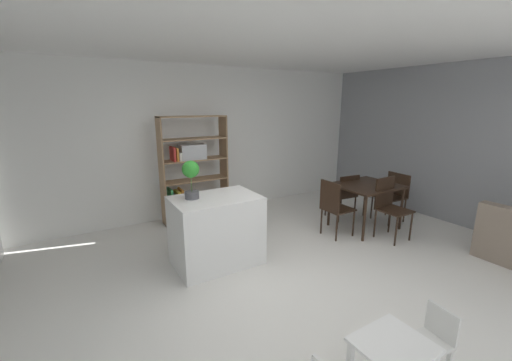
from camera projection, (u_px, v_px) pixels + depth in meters
The scene contains 14 objects.
ground_plane at pixel (288, 282), 3.76m from camera, with size 10.26×10.26×0.00m, color silver.
ceiling_slab at pixel (295, 30), 3.08m from camera, with size 7.45×5.87×0.06m.
back_partition at pixel (197, 142), 5.84m from camera, with size 7.45×0.06×2.77m, color white.
right_partition_gray at pixel (466, 146), 5.27m from camera, with size 0.06×5.87×2.77m, color gray.
kitchen_island at pixel (216, 230), 4.12m from camera, with size 1.10×0.75×0.92m, color white.
potted_plant_on_island at pixel (191, 175), 3.88m from camera, with size 0.21×0.21×0.49m.
open_bookshelf at pixel (191, 166), 5.51m from camera, with size 1.18×0.33×1.88m.
child_table at pixel (392, 355), 2.17m from camera, with size 0.50×0.44×0.49m.
child_chair_right at pixel (433, 339), 2.44m from camera, with size 0.30×0.30×0.55m.
dining_table at pixel (366, 189), 5.26m from camera, with size 1.03×0.88×0.76m.
dining_chair_window_side at pixel (393, 192), 5.66m from camera, with size 0.47×0.48×0.86m.
dining_chair_island_side at pixel (334, 204), 4.93m from camera, with size 0.43×0.40×0.92m.
dining_chair_near at pixel (389, 203), 4.91m from camera, with size 0.43×0.44×0.96m.
dining_chair_far at pixel (344, 192), 5.69m from camera, with size 0.47×0.49×0.85m.
Camera 1 is at (-2.06, -2.68, 2.10)m, focal length 21.89 mm.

